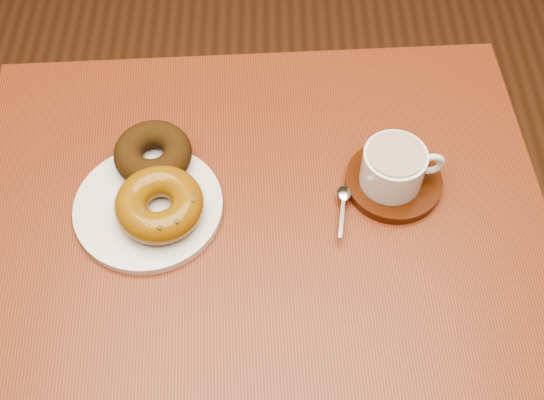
{
  "coord_description": "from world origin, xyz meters",
  "views": [
    {
      "loc": [
        0.11,
        -0.42,
        1.64
      ],
      "look_at": [
        0.12,
        0.12,
        0.82
      ],
      "focal_mm": 45.0,
      "sensor_mm": 36.0,
      "label": 1
    }
  ],
  "objects_px": {
    "cafe_table": "(260,250)",
    "coffee_cup": "(394,167)",
    "donut_plate": "(149,207)",
    "saucer": "(393,181)"
  },
  "relations": [
    {
      "from": "saucer",
      "to": "coffee_cup",
      "type": "height_order",
      "value": "coffee_cup"
    },
    {
      "from": "cafe_table",
      "to": "coffee_cup",
      "type": "relative_size",
      "value": 7.19
    },
    {
      "from": "cafe_table",
      "to": "donut_plate",
      "type": "height_order",
      "value": "donut_plate"
    },
    {
      "from": "cafe_table",
      "to": "saucer",
      "type": "height_order",
      "value": "saucer"
    },
    {
      "from": "donut_plate",
      "to": "coffee_cup",
      "type": "height_order",
      "value": "coffee_cup"
    },
    {
      "from": "coffee_cup",
      "to": "saucer",
      "type": "bearing_deg",
      "value": 23.83
    },
    {
      "from": "cafe_table",
      "to": "coffee_cup",
      "type": "bearing_deg",
      "value": 7.81
    },
    {
      "from": "saucer",
      "to": "coffee_cup",
      "type": "distance_m",
      "value": 0.04
    },
    {
      "from": "donut_plate",
      "to": "saucer",
      "type": "bearing_deg",
      "value": 6.61
    },
    {
      "from": "donut_plate",
      "to": "coffee_cup",
      "type": "xyz_separation_m",
      "value": [
        0.36,
        0.04,
        0.04
      ]
    }
  ]
}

